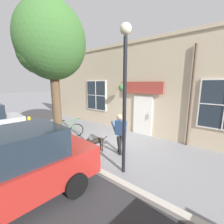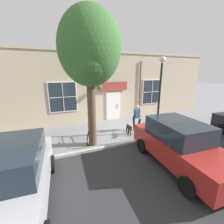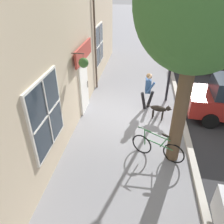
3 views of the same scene
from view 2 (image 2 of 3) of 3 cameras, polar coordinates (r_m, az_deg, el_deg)
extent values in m
plane|color=gray|center=(9.77, 3.74, -6.41)|extent=(90.00, 90.00, 0.00)
cube|color=#B2ADA3|center=(8.15, 10.01, -10.71)|extent=(0.20, 28.00, 0.12)
cube|color=#C6B293|center=(11.31, -1.33, 9.23)|extent=(0.30, 18.00, 4.84)
cube|color=#C6B293|center=(11.33, -1.41, 21.92)|extent=(0.42, 18.00, 0.16)
cube|color=white|center=(11.48, 0.37, 2.38)|extent=(0.10, 1.10, 2.10)
cube|color=#232D38|center=(11.46, 0.42, 2.11)|extent=(0.03, 0.90, 1.90)
cylinder|color=#47382D|center=(11.54, 2.15, 2.43)|extent=(0.03, 0.03, 0.30)
cube|color=#AD3D33|center=(11.15, 0.58, 9.81)|extent=(0.08, 2.20, 0.60)
cylinder|color=#47382D|center=(12.30, 10.55, 8.32)|extent=(0.09, 0.09, 4.36)
cylinder|color=#47382D|center=(10.62, -5.03, 11.08)|extent=(0.44, 0.04, 0.04)
cylinder|color=#47382D|center=(10.46, -4.70, 10.04)|extent=(0.01, 0.01, 0.34)
cone|color=#2D2823|center=(10.48, -4.68, 8.85)|extent=(0.32, 0.32, 0.18)
sphere|color=#3D6B33|center=(10.47, -4.69, 9.33)|extent=(0.34, 0.34, 0.34)
cube|color=white|center=(10.48, -18.15, 5.42)|extent=(0.08, 1.82, 2.02)
cube|color=#232D38|center=(10.45, -18.14, 5.40)|extent=(0.03, 1.70, 1.90)
cube|color=white|center=(10.44, -18.13, 5.38)|extent=(0.04, 0.04, 1.90)
cube|color=white|center=(10.44, -18.13, 5.38)|extent=(0.04, 1.70, 0.04)
cube|color=white|center=(13.07, 14.87, 7.45)|extent=(0.08, 1.82, 2.02)
cube|color=#232D38|center=(13.04, 14.95, 7.43)|extent=(0.03, 1.70, 1.90)
cube|color=white|center=(13.03, 15.00, 7.42)|extent=(0.04, 0.04, 1.90)
cube|color=white|center=(13.03, 15.00, 7.42)|extent=(0.04, 1.70, 0.04)
cylinder|color=black|center=(9.50, 10.19, -4.72)|extent=(0.30, 0.15, 0.80)
cylinder|color=black|center=(9.64, 8.39, -4.34)|extent=(0.30, 0.15, 0.80)
cube|color=#2D4C7A|center=(9.36, 9.46, -0.59)|extent=(0.24, 0.35, 0.58)
sphere|color=tan|center=(9.24, 9.64, 1.98)|extent=(0.22, 0.22, 0.22)
sphere|color=brown|center=(9.26, 9.54, 2.15)|extent=(0.21, 0.21, 0.21)
cylinder|color=#2D4C7A|center=(9.52, 10.46, -0.32)|extent=(0.17, 0.09, 0.57)
cylinder|color=#2D4C7A|center=(9.15, 8.64, -0.74)|extent=(0.33, 0.10, 0.52)
ellipsoid|color=black|center=(8.78, 6.39, -5.69)|extent=(0.69, 0.41, 0.23)
cylinder|color=black|center=(8.73, 7.11, -7.87)|extent=(0.06, 0.06, 0.37)
cylinder|color=black|center=(8.70, 6.14, -7.94)|extent=(0.06, 0.06, 0.37)
cylinder|color=black|center=(9.08, 6.52, -6.93)|extent=(0.06, 0.06, 0.37)
cylinder|color=black|center=(9.04, 5.58, -6.99)|extent=(0.06, 0.06, 0.37)
sphere|color=black|center=(8.40, 7.01, -6.04)|extent=(0.19, 0.19, 0.19)
cone|color=black|center=(8.31, 7.19, -6.44)|extent=(0.12, 0.11, 0.09)
cone|color=black|center=(8.39, 7.34, -5.43)|extent=(0.06, 0.06, 0.07)
cone|color=black|center=(8.37, 6.68, -5.47)|extent=(0.06, 0.06, 0.07)
cylinder|color=black|center=(9.13, 5.81, -4.51)|extent=(0.21, 0.09, 0.14)
cylinder|color=brown|center=(7.24, -7.72, 0.40)|extent=(0.39, 0.39, 3.52)
ellipsoid|color=#38662D|center=(7.07, -8.59, 23.02)|extent=(3.01, 2.71, 3.31)
sphere|color=#38662D|center=(6.52, -8.64, 19.04)|extent=(1.82, 1.82, 1.82)
torus|color=black|center=(8.63, -8.41, -7.19)|extent=(0.64, 0.37, 0.70)
torus|color=black|center=(7.67, -8.83, -10.13)|extent=(0.64, 0.37, 0.70)
cylinder|color=#33723F|center=(8.07, -8.66, -7.27)|extent=(0.95, 0.33, 0.22)
cylinder|color=#33723F|center=(7.85, -8.78, -6.83)|extent=(0.24, 0.11, 0.47)
cylinder|color=#33723F|center=(8.00, -8.73, -5.01)|extent=(0.80, 0.28, 0.19)
cylinder|color=#33723F|center=(8.44, -8.52, -5.38)|extent=(0.10, 0.06, 0.58)
cylinder|color=#33723F|center=(8.37, -8.59, -3.37)|extent=(0.42, 0.24, 0.03)
ellipsoid|color=black|center=(7.76, -8.86, -5.05)|extent=(0.27, 0.17, 0.10)
cube|color=#B7B7BC|center=(5.07, -34.03, -22.54)|extent=(4.40, 2.03, 0.76)
cube|color=#1E2833|center=(4.88, -34.66, -14.19)|extent=(2.33, 1.69, 0.68)
cylinder|color=black|center=(6.20, -22.02, -17.92)|extent=(0.63, 0.22, 0.62)
cube|color=maroon|center=(6.51, 24.39, -12.68)|extent=(4.40, 2.03, 0.76)
cube|color=#1E2833|center=(6.37, 23.79, -6.14)|extent=(2.33, 1.69, 0.68)
cylinder|color=black|center=(5.39, 26.77, -24.07)|extent=(0.63, 0.22, 0.62)
cylinder|color=black|center=(8.10, 22.34, -9.91)|extent=(0.63, 0.22, 0.62)
cylinder|color=black|center=(7.14, 11.29, -12.47)|extent=(0.63, 0.22, 0.62)
cylinder|color=black|center=(11.06, 36.60, -5.18)|extent=(0.63, 0.22, 0.62)
cylinder|color=black|center=(8.92, 17.48, 4.31)|extent=(0.11, 0.11, 4.03)
sphere|color=beige|center=(8.80, 18.66, 18.47)|extent=(0.32, 0.32, 0.32)
cylinder|color=gold|center=(7.62, -32.02, -12.76)|extent=(0.20, 0.20, 0.62)
sphere|color=gold|center=(7.48, -32.41, -10.29)|extent=(0.20, 0.20, 0.20)
cylinder|color=gold|center=(7.50, -32.20, -12.96)|extent=(0.10, 0.07, 0.07)
cylinder|color=gold|center=(7.72, -31.92, -12.16)|extent=(0.10, 0.07, 0.07)
camera|label=1|loc=(8.79, 46.52, 5.30)|focal=24.00mm
camera|label=3|loc=(8.92, -50.63, 18.99)|focal=35.00mm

